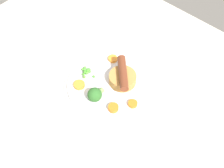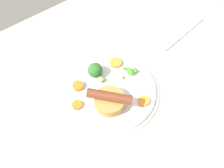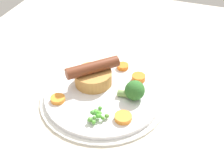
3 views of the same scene
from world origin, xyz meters
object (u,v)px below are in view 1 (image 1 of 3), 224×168
sausage_pudding (123,77)px  carrot_slice_5 (79,85)px  pea_pile (87,71)px  carrot_slice_2 (133,104)px  fork (32,46)px  dinner_plate (110,86)px  carrot_slice_1 (113,108)px  carrot_slice_0 (113,59)px  broccoli_floret_near (95,94)px

sausage_pudding → carrot_slice_5: size_ratio=2.98×
pea_pile → carrot_slice_2: size_ratio=1.88×
sausage_pudding → fork: 33.61cm
dinner_plate → pea_pile: (-7.74, -1.54, 1.90)cm
carrot_slice_1 → carrot_slice_0: bearing=132.0°
carrot_slice_5 → fork: bearing=176.2°
fork → pea_pile: bearing=-1.8°
pea_pile → carrot_slice_0: pea_pile is taller
dinner_plate → carrot_slice_1: (6.49, -5.69, 1.46)cm
sausage_pudding → carrot_slice_2: 8.77cm
carrot_slice_0 → carrot_slice_2: bearing=-30.0°
carrot_slice_5 → broccoli_floret_near: bearing=-0.9°
broccoli_floret_near → sausage_pudding: bearing=163.6°
pea_pile → broccoli_floret_near: broccoli_floret_near is taller
carrot_slice_2 → fork: bearing=-174.7°
pea_pile → carrot_slice_1: size_ratio=1.71×
carrot_slice_1 → carrot_slice_5: bearing=-177.1°
pea_pile → fork: pea_pile is taller
sausage_pudding → fork: (-32.46, -8.07, -3.30)cm
broccoli_floret_near → carrot_slice_5: 6.75cm
broccoli_floret_near → carrot_slice_5: bearing=-96.6°
carrot_slice_2 → fork: 40.07cm
dinner_plate → sausage_pudding: 5.03cm
pea_pile → carrot_slice_0: 9.60cm
carrot_slice_5 → carrot_slice_0: bearing=87.7°
broccoli_floret_near → carrot_slice_2: 10.83cm
carrot_slice_1 → carrot_slice_5: size_ratio=0.88×
dinner_plate → broccoli_floret_near: broccoli_floret_near is taller
pea_pile → fork: 22.86cm
pea_pile → carrot_slice_0: size_ratio=1.71×
carrot_slice_0 → pea_pile: bearing=-102.5°
carrot_slice_5 → fork: size_ratio=0.18×
dinner_plate → broccoli_floret_near: size_ratio=4.71×
sausage_pudding → carrot_slice_1: sausage_pudding is taller
dinner_plate → carrot_slice_0: bearing=125.9°
dinner_plate → carrot_slice_1: bearing=-41.2°
pea_pile → dinner_plate: bearing=11.2°
pea_pile → broccoli_floret_near: (8.08, -4.89, 0.91)cm
dinner_plate → carrot_slice_1: size_ratio=9.00×
broccoli_floret_near → fork: broccoli_floret_near is taller
sausage_pudding → pea_pile: (-9.92, -4.90, -1.13)cm
fork → sausage_pudding: bearing=4.1°
carrot_slice_2 → carrot_slice_1: bearing=-123.5°
fork → dinner_plate: bearing=-1.0°
dinner_plate → carrot_slice_0: carrot_slice_0 is taller
dinner_plate → carrot_slice_1: 8.75cm
pea_pile → carrot_slice_2: (17.33, 0.53, -0.60)cm
broccoli_floret_near → carrot_slice_2: size_ratio=2.10×
sausage_pudding → broccoli_floret_near: size_ratio=1.76×
sausage_pudding → broccoli_floret_near: 9.97cm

